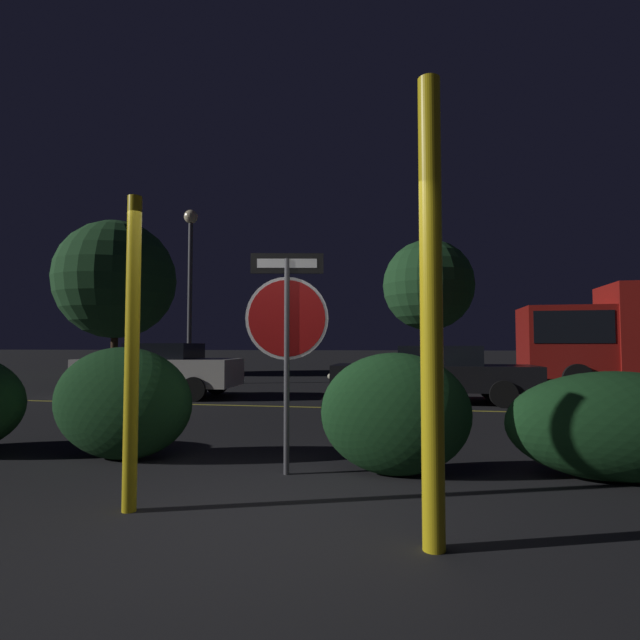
% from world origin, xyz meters
% --- Properties ---
extents(ground_plane, '(260.00, 260.00, 0.00)m').
position_xyz_m(ground_plane, '(0.00, 0.00, 0.00)').
color(ground_plane, black).
extents(road_center_stripe, '(35.60, 0.12, 0.01)m').
position_xyz_m(road_center_stripe, '(0.00, 7.09, 0.00)').
color(road_center_stripe, gold).
rests_on(road_center_stripe, ground_plane).
extents(stop_sign, '(0.88, 0.18, 2.36)m').
position_xyz_m(stop_sign, '(-0.15, 1.42, 1.65)').
color(stop_sign, '#4C4C51').
rests_on(stop_sign, ground_plane).
extents(yellow_pole_left, '(0.12, 0.12, 2.64)m').
position_xyz_m(yellow_pole_left, '(-1.13, 0.04, 1.32)').
color(yellow_pole_left, yellow).
rests_on(yellow_pole_left, ground_plane).
extents(yellow_pole_right, '(0.15, 0.15, 3.24)m').
position_xyz_m(yellow_pole_right, '(1.31, -0.30, 1.62)').
color(yellow_pole_right, yellow).
rests_on(yellow_pole_right, ground_plane).
extents(hedge_bush_1, '(1.77, 0.87, 1.35)m').
position_xyz_m(hedge_bush_1, '(-2.27, 1.73, 0.67)').
color(hedge_bush_1, '#19421E').
rests_on(hedge_bush_1, ground_plane).
extents(hedge_bush_2, '(1.59, 0.70, 1.29)m').
position_xyz_m(hedge_bush_2, '(0.99, 1.58, 0.65)').
color(hedge_bush_2, '#19421E').
rests_on(hedge_bush_2, ground_plane).
extents(hedge_bush_3, '(2.18, 0.92, 1.11)m').
position_xyz_m(hedge_bush_3, '(3.21, 1.76, 0.55)').
color(hedge_bush_3, '#19421E').
rests_on(hedge_bush_3, ground_plane).
extents(passing_car_1, '(4.23, 2.25, 1.42)m').
position_xyz_m(passing_car_1, '(-5.36, 8.46, 0.73)').
color(passing_car_1, silver).
rests_on(passing_car_1, ground_plane).
extents(passing_car_2, '(4.87, 1.83, 1.36)m').
position_xyz_m(passing_car_2, '(1.67, 8.55, 0.69)').
color(passing_car_2, black).
rests_on(passing_car_2, ground_plane).
extents(delivery_truck, '(6.35, 2.53, 3.19)m').
position_xyz_m(delivery_truck, '(7.69, 12.60, 1.69)').
color(delivery_truck, maroon).
rests_on(delivery_truck, ground_plane).
extents(street_lamp, '(0.49, 0.49, 6.23)m').
position_xyz_m(street_lamp, '(-6.61, 12.76, 4.27)').
color(street_lamp, '#4C4C51').
rests_on(street_lamp, ground_plane).
extents(tree_1, '(5.48, 5.48, 7.17)m').
position_xyz_m(tree_1, '(-12.42, 17.19, 4.42)').
color(tree_1, '#422D1E').
rests_on(tree_1, ground_plane).
extents(tree_2, '(4.01, 4.01, 6.03)m').
position_xyz_m(tree_2, '(1.89, 18.68, 4.02)').
color(tree_2, '#422D1E').
rests_on(tree_2, ground_plane).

